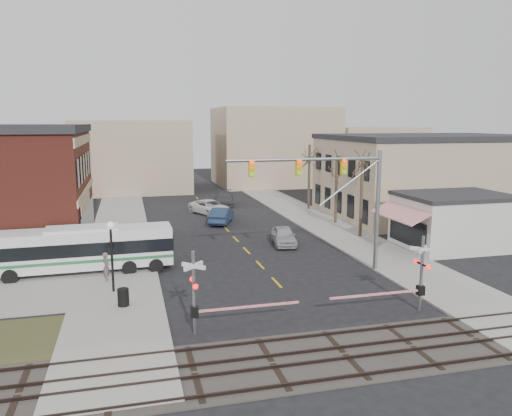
% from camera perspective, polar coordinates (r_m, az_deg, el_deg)
% --- Properties ---
extents(ground, '(160.00, 160.00, 0.00)m').
position_cam_1_polar(ground, '(29.30, 3.52, -9.71)').
color(ground, black).
rests_on(ground, ground).
extents(sidewalk_west, '(5.00, 60.00, 0.12)m').
position_cam_1_polar(sidewalk_west, '(47.27, -15.24, -2.43)').
color(sidewalk_west, gray).
rests_on(sidewalk_west, ground).
extents(sidewalk_east, '(5.00, 60.00, 0.12)m').
position_cam_1_polar(sidewalk_east, '(50.61, 6.79, -1.36)').
color(sidewalk_east, gray).
rests_on(sidewalk_east, ground).
extents(ballast_strip, '(160.00, 5.00, 0.06)m').
position_cam_1_polar(ballast_strip, '(22.40, 10.08, -16.14)').
color(ballast_strip, '#332D28').
rests_on(ballast_strip, ground).
extents(rail_tracks, '(160.00, 3.91, 0.14)m').
position_cam_1_polar(rail_tracks, '(22.36, 10.09, -15.93)').
color(rail_tracks, '#2D231E').
rests_on(rail_tracks, ground).
extents(tan_building, '(20.30, 15.30, 8.50)m').
position_cam_1_polar(tan_building, '(55.73, 18.98, 3.57)').
color(tan_building, tan).
rests_on(tan_building, ground).
extents(awning_shop, '(9.74, 6.20, 4.30)m').
position_cam_1_polar(awning_shop, '(42.04, 21.63, -1.34)').
color(awning_shop, beige).
rests_on(awning_shop, ground).
extents(tree_east_a, '(0.28, 0.28, 6.75)m').
position_cam_1_polar(tree_east_a, '(43.22, 11.95, 1.22)').
color(tree_east_a, '#382B21').
rests_on(tree_east_a, sidewalk_east).
extents(tree_east_b, '(0.28, 0.28, 6.30)m').
position_cam_1_polar(tree_east_b, '(48.76, 9.14, 1.99)').
color(tree_east_b, '#382B21').
rests_on(tree_east_b, sidewalk_east).
extents(tree_east_c, '(0.28, 0.28, 7.20)m').
position_cam_1_polar(tree_east_c, '(56.14, 6.09, 3.53)').
color(tree_east_c, '#382B21').
rests_on(tree_east_c, sidewalk_east).
extents(transit_bus, '(11.43, 2.78, 2.93)m').
position_cam_1_polar(transit_bus, '(34.42, -19.14, -4.39)').
color(transit_bus, silver).
rests_on(transit_bus, ground).
extents(traffic_signal_mast, '(10.21, 0.30, 8.00)m').
position_cam_1_polar(traffic_signal_mast, '(32.14, 9.42, 2.47)').
color(traffic_signal_mast, gray).
rests_on(traffic_signal_mast, ground).
extents(rr_crossing_west, '(5.60, 1.36, 4.00)m').
position_cam_1_polar(rr_crossing_west, '(23.51, -6.04, -9.65)').
color(rr_crossing_west, gray).
rests_on(rr_crossing_west, ground).
extents(rr_crossing_east, '(5.60, 1.36, 4.00)m').
position_cam_1_polar(rr_crossing_east, '(27.30, 17.62, -7.29)').
color(rr_crossing_east, gray).
rests_on(rr_crossing_east, ground).
extents(street_lamp, '(0.44, 0.44, 4.11)m').
position_cam_1_polar(street_lamp, '(29.56, -16.23, -3.70)').
color(street_lamp, black).
rests_on(street_lamp, sidewalk_west).
extents(trash_bin, '(0.60, 0.60, 0.94)m').
position_cam_1_polar(trash_bin, '(27.82, -14.93, -9.82)').
color(trash_bin, black).
rests_on(trash_bin, sidewalk_west).
extents(car_a, '(2.42, 4.54, 1.47)m').
position_cam_1_polar(car_a, '(40.30, 3.18, -3.19)').
color(car_a, '#9D9DA1').
rests_on(car_a, ground).
extents(car_b, '(3.33, 5.08, 1.58)m').
position_cam_1_polar(car_b, '(48.83, -3.96, -0.84)').
color(car_b, '#1B2B45').
rests_on(car_b, ground).
extents(car_c, '(4.51, 6.00, 1.51)m').
position_cam_1_polar(car_c, '(53.83, -5.31, 0.09)').
color(car_c, silver).
rests_on(car_c, ground).
extents(car_d, '(3.20, 5.72, 1.57)m').
position_cam_1_polar(car_d, '(59.72, -3.67, 1.10)').
color(car_d, '#3A3A3F').
rests_on(car_d, ground).
extents(pedestrian_near, '(0.49, 0.69, 1.80)m').
position_cam_1_polar(pedestrian_near, '(32.15, -16.72, -6.44)').
color(pedestrian_near, '#62514E').
rests_on(pedestrian_near, sidewalk_west).
extents(pedestrian_far, '(0.93, 0.97, 1.57)m').
position_cam_1_polar(pedestrian_far, '(35.45, -16.11, -5.10)').
color(pedestrian_far, '#33375A').
rests_on(pedestrian_far, sidewalk_west).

